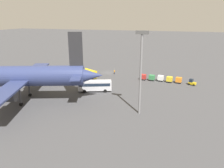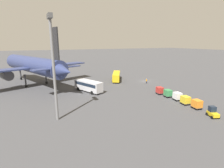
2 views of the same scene
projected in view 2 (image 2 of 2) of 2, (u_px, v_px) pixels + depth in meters
name	position (u px, v px, depth m)	size (l,w,h in m)	color
ground_plane	(145.00, 81.00, 66.86)	(600.00, 600.00, 0.00)	#424244
airplane	(33.00, 65.00, 59.26)	(43.89, 37.29, 18.45)	navy
shuttle_bus_near	(116.00, 76.00, 67.74)	(11.21, 7.79, 3.03)	gold
shuttle_bus_far	(88.00, 85.00, 52.51)	(10.44, 6.33, 3.34)	silver
baggage_tug	(213.00, 112.00, 34.82)	(2.73, 2.37, 2.10)	gold
worker_person	(146.00, 81.00, 62.98)	(0.38, 0.38, 1.74)	#1E1E2D
cargo_cart_orange	(197.00, 104.00, 38.90)	(2.24, 1.98, 2.06)	#38383D
cargo_cart_yellow	(185.00, 100.00, 41.59)	(2.24, 1.98, 2.06)	#38383D
cargo_cart_white	(177.00, 96.00, 44.58)	(2.24, 1.98, 2.06)	#38383D
cargo_cart_green	(168.00, 93.00, 47.20)	(2.24, 1.98, 2.06)	#38383D
cargo_cart_red	(160.00, 90.00, 49.89)	(2.24, 1.98, 2.06)	#38383D
light_pole	(53.00, 59.00, 30.99)	(2.80, 0.70, 19.24)	slate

